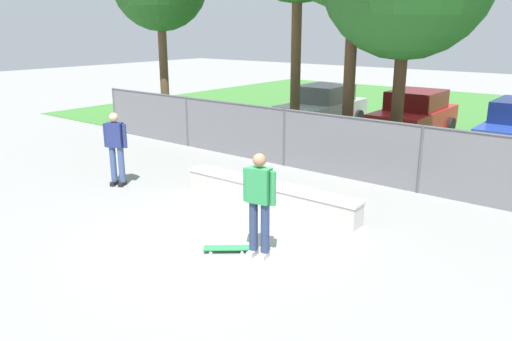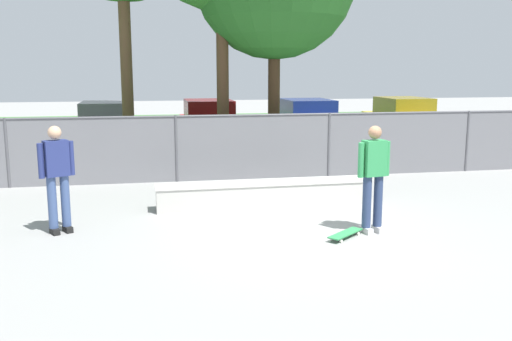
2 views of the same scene
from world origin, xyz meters
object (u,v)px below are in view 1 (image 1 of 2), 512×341
concrete_ledge (268,194)px  bystander (116,146)px  skateboarder (259,201)px  car_red (414,114)px  car_silver (323,107)px  skateboard (227,248)px

concrete_ledge → bystander: size_ratio=2.42×
concrete_ledge → skateboarder: bearing=-56.5°
car_red → bystander: (-3.60, -9.97, 0.17)m
car_silver → bystander: bystander is taller
car_silver → car_red: same height
concrete_ledge → car_red: car_red is taller
skateboarder → bystander: size_ratio=1.00×
concrete_ledge → car_red: (-0.20, 8.82, 0.58)m
skateboarder → skateboard: (-0.55, -0.23, -0.94)m
concrete_ledge → skateboarder: (1.40, -2.12, 0.75)m
skateboarder → skateboard: 1.11m
concrete_ledge → car_silver: (-3.64, 8.32, 0.58)m
concrete_ledge → skateboard: concrete_ledge is taller
skateboard → bystander: bearing=165.6°
car_red → concrete_ledge: bearing=-88.7°
skateboarder → car_silver: skateboarder is taller
bystander → car_silver: bearing=89.1°
concrete_ledge → bystander: (-3.80, -1.15, 0.75)m
bystander → car_red: bearing=70.1°
skateboard → bystander: 4.90m
skateboarder → bystander: bearing=169.4°
car_silver → car_red: bearing=8.2°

